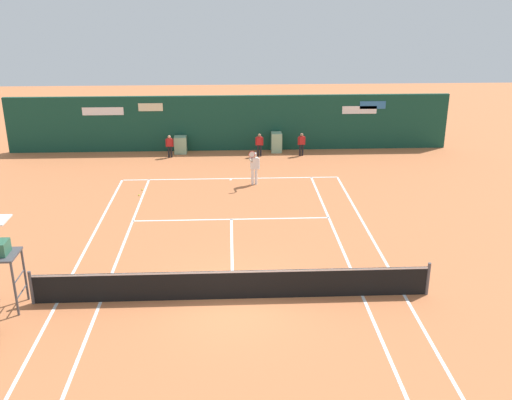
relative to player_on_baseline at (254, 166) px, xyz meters
The scene contains 9 objects.
ground_plane 10.25m from the player_on_baseline, 96.34° to the right, with size 80.00×80.00×0.01m.
tennis_net 10.79m from the player_on_baseline, 96.00° to the right, with size 12.10×0.10×1.07m.
sponsor_back_wall 6.38m from the player_on_baseline, 100.23° to the left, with size 25.00×1.02×3.14m.
player_on_baseline is the anchor object (origin of this frame).
ball_kid_right_post 5.63m from the player_on_baseline, 59.80° to the left, with size 0.43×0.21×1.29m.
ball_kid_left_post 4.90m from the player_on_baseline, 84.21° to the left, with size 0.43×0.19×1.29m.
ball_kid_centre_post 6.59m from the player_on_baseline, 132.38° to the left, with size 0.42×0.17×1.25m.
tennis_ball_near_service_line 5.53m from the player_on_baseline, 165.98° to the right, with size 0.07×0.07×0.07m, color #CCE033.
tennis_ball_mid_court 5.36m from the player_on_baseline, behind, with size 0.07×0.07×0.07m, color #CCE033.
Camera 1 is at (-0.02, -15.71, 9.06)m, focal length 41.07 mm.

